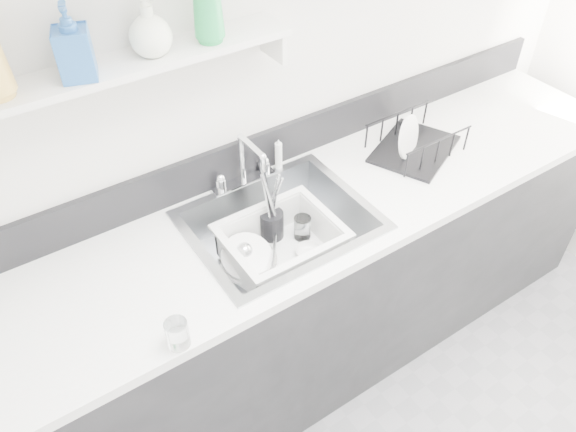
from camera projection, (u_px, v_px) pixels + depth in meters
room_shell at (531, 156)px, 0.97m from camera, size 3.50×3.00×2.60m
counter_run at (281, 304)px, 2.28m from camera, size 3.20×0.62×0.92m
backsplash at (237, 160)px, 2.11m from camera, size 3.20×0.02×0.16m
sink at (280, 239)px, 2.04m from camera, size 0.64×0.52×0.20m
faucet at (244, 172)px, 2.09m from camera, size 0.26×0.18×0.23m
side_sprayer at (279, 154)px, 2.15m from camera, size 0.03×0.03×0.14m
wall_shelf at (129, 67)px, 1.58m from camera, size 1.00×0.16×0.12m
wash_tub at (281, 246)px, 2.01m from camera, size 0.48×0.43×0.16m
plate_stack at (249, 260)px, 2.01m from camera, size 0.23×0.22×0.09m
utensil_cup at (272, 223)px, 2.10m from camera, size 0.09×0.09×0.30m
ladle at (262, 255)px, 2.02m from camera, size 0.26×0.22×0.07m
tumbler_in_tub at (302, 228)px, 2.11m from camera, size 0.08×0.08×0.09m
tumbler_counter at (177, 334)px, 1.56m from camera, size 0.08×0.08×0.09m
dish_rack at (416, 137)px, 2.25m from camera, size 0.44×0.40×0.13m
bowl_small at (308, 252)px, 2.05m from camera, size 0.13×0.13×0.03m
soap_bottle_b at (72, 42)px, 1.42m from camera, size 0.11×0.12×0.20m
soap_bottle_c at (149, 28)px, 1.54m from camera, size 0.16×0.16×0.16m
soap_bottle_d at (207, 2)px, 1.58m from camera, size 0.12×0.12×0.23m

